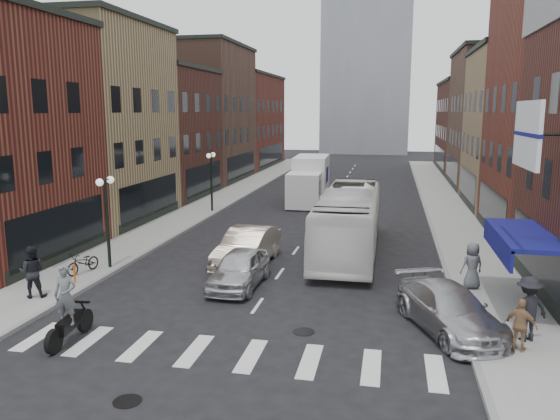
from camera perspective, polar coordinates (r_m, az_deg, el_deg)
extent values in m
plane|color=black|center=(19.00, -3.11, -10.98)|extent=(160.00, 160.00, 0.00)
cube|color=gray|center=(41.79, -6.79, 0.86)|extent=(3.00, 74.00, 0.15)
cube|color=gray|center=(39.90, 17.08, 0.02)|extent=(3.00, 74.00, 0.15)
cube|color=gray|center=(41.36, -4.81, 0.69)|extent=(0.20, 74.00, 0.16)
cube|color=gray|center=(39.79, 14.92, -0.01)|extent=(0.20, 74.00, 0.16)
cube|color=silver|center=(16.35, -5.85, -14.69)|extent=(12.00, 2.20, 0.01)
cube|color=black|center=(26.59, -21.94, -1.93)|extent=(0.08, 7.20, 2.20)
cube|color=tan|center=(36.74, -20.79, 8.26)|extent=(10.00, 10.00, 12.00)
cube|color=black|center=(34.75, -13.36, 1.28)|extent=(0.08, 8.00, 2.20)
cube|color=black|center=(37.11, -21.43, 17.78)|extent=(10.30, 10.20, 0.30)
cube|color=#4B261B|center=(45.55, -13.98, 7.64)|extent=(10.00, 10.00, 10.00)
cube|color=black|center=(43.93, -7.90, 3.30)|extent=(0.08, 8.00, 2.20)
cube|color=black|center=(45.63, -14.27, 14.11)|extent=(10.30, 10.20, 0.30)
cube|color=brown|center=(55.65, -9.13, 9.79)|extent=(10.00, 12.00, 13.00)
cube|color=black|center=(54.36, -4.05, 4.71)|extent=(0.08, 9.60, 2.20)
cube|color=black|center=(56.00, -9.34, 16.61)|extent=(10.30, 12.20, 0.30)
cube|color=maroon|center=(68.95, -4.98, 9.13)|extent=(10.00, 16.00, 11.00)
cube|color=black|center=(67.90, -0.87, 5.85)|extent=(0.08, 12.80, 2.20)
cube|color=black|center=(69.07, -5.05, 13.82)|extent=(10.30, 16.20, 0.30)
cube|color=black|center=(22.92, 25.12, -4.04)|extent=(0.08, 7.20, 2.20)
cube|color=black|center=(32.04, 21.24, 0.10)|extent=(0.08, 8.00, 2.20)
cube|color=tan|center=(42.45, 26.05, 7.40)|extent=(10.00, 10.00, 11.00)
cube|color=black|center=(41.82, 19.01, 2.48)|extent=(0.08, 8.00, 2.20)
cube|color=black|center=(42.64, 26.67, 14.99)|extent=(10.30, 10.20, 0.30)
cube|color=brown|center=(53.16, 23.17, 8.54)|extent=(10.00, 12.00, 12.00)
cube|color=black|center=(52.67, 17.51, 4.08)|extent=(0.08, 9.60, 2.20)
cube|color=black|center=(53.41, 23.65, 15.13)|extent=(10.30, 12.20, 0.30)
cube|color=#4B261B|center=(66.96, 20.75, 8.04)|extent=(10.00, 16.00, 10.00)
cube|color=black|center=(66.55, 16.31, 5.35)|extent=(0.08, 12.80, 2.20)
cube|color=black|center=(67.02, 21.03, 12.44)|extent=(10.30, 16.20, 0.30)
cube|color=navy|center=(20.57, 24.13, -2.37)|extent=(1.80, 5.00, 0.15)
cube|color=navy|center=(20.48, 21.74, -3.26)|extent=(0.10, 5.00, 0.70)
cylinder|color=black|center=(18.24, 26.59, 7.05)|extent=(1.40, 0.08, 0.08)
cube|color=silver|center=(18.07, 24.44, 7.20)|extent=(0.12, 3.00, 2.00)
cylinder|color=black|center=(24.74, -17.56, -1.58)|extent=(0.14, 0.14, 4.00)
cylinder|color=black|center=(24.42, -17.82, 3.02)|extent=(0.06, 0.90, 0.06)
sphere|color=white|center=(24.04, -18.33, 2.76)|extent=(0.32, 0.32, 0.32)
sphere|color=white|center=(24.82, -17.31, 3.04)|extent=(0.32, 0.32, 0.32)
cylinder|color=black|center=(37.41, -7.17, 2.72)|extent=(0.14, 0.14, 4.00)
cylinder|color=black|center=(37.20, -7.24, 5.78)|extent=(0.06, 0.90, 0.06)
sphere|color=white|center=(36.78, -7.46, 5.64)|extent=(0.32, 0.32, 0.32)
sphere|color=white|center=(37.63, -7.01, 5.76)|extent=(0.32, 0.32, 0.32)
cylinder|color=#D8590C|center=(22.70, -21.48, -6.65)|extent=(0.08, 0.08, 0.80)
cylinder|color=#D8590C|center=(23.19, -20.68, -6.25)|extent=(0.08, 0.08, 0.80)
cube|color=white|center=(38.86, 2.50, 2.06)|extent=(2.45, 2.63, 2.44)
cube|color=black|center=(38.83, 2.50, 2.42)|extent=(2.44, 1.47, 1.07)
cube|color=white|center=(42.41, 3.30, 3.74)|extent=(2.65, 5.17, 2.83)
cube|color=navy|center=(42.41, 3.30, 3.74)|extent=(2.56, 2.06, 1.17)
cube|color=black|center=(42.43, 3.24, 1.55)|extent=(2.42, 6.43, 0.34)
cylinder|color=black|center=(39.38, 0.92, 0.89)|extent=(0.27, 0.88, 0.88)
cylinder|color=black|center=(39.03, 4.16, 0.78)|extent=(0.27, 0.88, 0.88)
cylinder|color=black|center=(42.60, 1.74, 1.60)|extent=(0.27, 0.88, 0.88)
cylinder|color=black|center=(42.29, 4.74, 1.51)|extent=(0.27, 0.88, 0.88)
cylinder|color=black|center=(44.51, 2.17, 1.98)|extent=(0.27, 0.88, 0.88)
cylinder|color=black|center=(44.20, 5.05, 1.88)|extent=(0.27, 0.88, 0.88)
cylinder|color=black|center=(18.67, -19.70, -10.78)|extent=(0.15, 0.73, 0.73)
cylinder|color=black|center=(17.39, -22.57, -12.57)|extent=(0.15, 0.73, 0.73)
cube|color=black|center=(17.94, -21.13, -10.93)|extent=(0.45, 1.35, 0.39)
cube|color=black|center=(18.27, -20.19, -9.00)|extent=(0.61, 0.14, 0.07)
imported|color=slate|center=(17.55, -21.52, -8.27)|extent=(0.72, 0.52, 1.82)
imported|color=white|center=(26.83, 7.21, -1.17)|extent=(2.72, 11.44, 3.18)
imported|color=silver|center=(21.81, -4.27, -6.12)|extent=(1.85, 4.37, 1.47)
imported|color=beige|center=(24.69, -3.43, -3.90)|extent=(2.15, 5.21, 1.68)
imported|color=#B7B7BC|center=(18.30, 17.28, -9.91)|extent=(3.73, 5.30, 1.43)
imported|color=black|center=(24.52, -19.87, -5.18)|extent=(1.00, 1.82, 0.91)
imported|color=black|center=(22.00, -24.47, -5.87)|extent=(1.06, 0.82, 1.93)
imported|color=black|center=(17.96, 24.48, -9.36)|extent=(1.42, 1.08, 1.97)
imported|color=#936E4B|center=(17.19, 23.86, -10.95)|extent=(1.01, 0.82, 1.54)
imported|color=#595D61|center=(22.30, 19.44, -5.48)|extent=(1.04, 0.88, 1.80)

